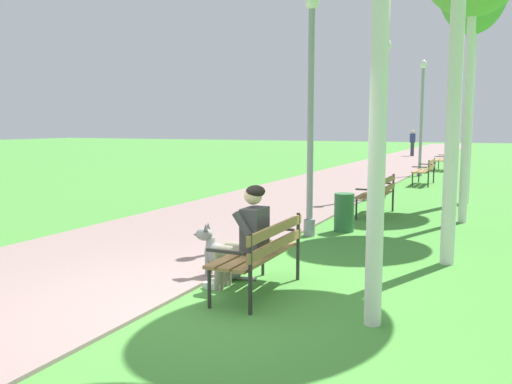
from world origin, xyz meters
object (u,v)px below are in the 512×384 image
at_px(park_bench_near, 262,250).
at_px(lamp_post_mid, 384,117).
at_px(lamp_post_far, 421,117).
at_px(park_bench_furthest, 444,159).
at_px(park_bench_far, 426,169).
at_px(pedestrian_distant, 412,143).
at_px(park_bench_mid, 378,192).
at_px(person_seated_on_near_bench, 246,234).
at_px(dog_grey, 222,259).
at_px(litter_bin, 344,212).
at_px(lamp_post_near, 311,112).

bearing_deg(park_bench_near, lamp_post_mid, 92.95).
bearing_deg(lamp_post_far, park_bench_furthest, 79.28).
xyz_separation_m(park_bench_near, park_bench_far, (0.15, 12.59, 0.00)).
bearing_deg(pedestrian_distant, park_bench_far, -79.81).
bearing_deg(park_bench_furthest, park_bench_mid, -90.29).
height_order(park_bench_near, lamp_post_far, lamp_post_far).
height_order(person_seated_on_near_bench, dog_grey, person_seated_on_near_bench).
height_order(person_seated_on_near_bench, pedestrian_distant, pedestrian_distant).
distance_m(litter_bin, pedestrian_distant, 25.12).
bearing_deg(park_bench_near, person_seated_on_near_bench, 175.45).
xyz_separation_m(lamp_post_near, lamp_post_far, (0.11, 12.40, 0.10)).
height_order(person_seated_on_near_bench, lamp_post_mid, lamp_post_mid).
bearing_deg(lamp_post_near, litter_bin, 55.55).
bearing_deg(park_bench_far, lamp_post_far, 101.28).
bearing_deg(park_bench_mid, park_bench_near, -90.46).
distance_m(dog_grey, pedestrian_distant, 28.68).
xyz_separation_m(park_bench_mid, pedestrian_distant, (-2.83, 22.97, 0.33)).
bearing_deg(litter_bin, park_bench_near, -87.95).
height_order(lamp_post_far, pedestrian_distant, lamp_post_far).
xyz_separation_m(park_bench_near, park_bench_furthest, (0.11, 18.79, 0.00)).
xyz_separation_m(lamp_post_mid, pedestrian_distant, (-2.33, 20.13, -1.30)).
bearing_deg(lamp_post_mid, park_bench_furthest, 86.77).
height_order(lamp_post_mid, lamp_post_far, lamp_post_far).
relative_size(park_bench_near, lamp_post_near, 0.36).
xyz_separation_m(lamp_post_far, pedestrian_distant, (-2.31, 13.22, -1.41)).
height_order(lamp_post_near, lamp_post_mid, lamp_post_near).
height_order(park_bench_furthest, pedestrian_distant, pedestrian_distant).
distance_m(park_bench_furthest, lamp_post_near, 15.58).
relative_size(litter_bin, pedestrian_distant, 0.42).
height_order(park_bench_mid, pedestrian_distant, pedestrian_distant).
bearing_deg(park_bench_mid, litter_bin, -95.39).
relative_size(park_bench_mid, dog_grey, 1.81).
bearing_deg(lamp_post_mid, park_bench_far, 81.02).
bearing_deg(lamp_post_mid, lamp_post_near, -91.35).
xyz_separation_m(dog_grey, pedestrian_distant, (-2.09, 28.60, 0.58)).
xyz_separation_m(park_bench_furthest, person_seated_on_near_bench, (-0.32, -18.77, 0.17)).
height_order(dog_grey, lamp_post_near, lamp_post_near).
xyz_separation_m(park_bench_near, lamp_post_far, (-0.47, 15.70, 1.74)).
bearing_deg(lamp_post_mid, lamp_post_far, 90.16).
distance_m(park_bench_mid, lamp_post_mid, 3.31).
relative_size(lamp_post_near, lamp_post_mid, 1.00).
xyz_separation_m(person_seated_on_near_bench, lamp_post_mid, (-0.25, 8.78, 1.46)).
bearing_deg(park_bench_far, lamp_post_mid, -98.98).
relative_size(park_bench_mid, lamp_post_far, 0.34).
bearing_deg(lamp_post_far, person_seated_on_near_bench, -89.03).
height_order(lamp_post_far, litter_bin, lamp_post_far).
bearing_deg(dog_grey, person_seated_on_near_bench, -32.18).
height_order(park_bench_near, park_bench_mid, same).
bearing_deg(lamp_post_far, park_bench_mid, -86.95).
distance_m(lamp_post_mid, pedestrian_distant, 20.30).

